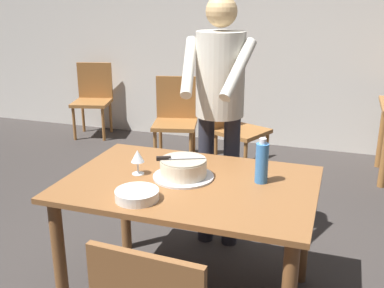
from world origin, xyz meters
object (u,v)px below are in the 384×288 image
cake_on_platter (183,169)px  water_bottle (262,162)px  background_chair_1 (176,117)px  background_chair_2 (93,97)px  background_chair_0 (236,124)px  wine_glass_near (138,157)px  main_dining_table (190,201)px  plate_stack (137,195)px  person_cutting_cake (220,97)px  cake_knife (170,158)px

cake_on_platter → water_bottle: water_bottle is taller
background_chair_1 → background_chair_2: (-1.34, 0.60, 0.00)m
water_bottle → background_chair_0: size_ratio=0.28×
wine_glass_near → background_chair_1: bearing=105.2°
wine_glass_near → background_chair_1: background_chair_1 is taller
water_bottle → wine_glass_near: bearing=-171.1°
main_dining_table → plate_stack: size_ratio=6.20×
cake_on_platter → person_cutting_cake: 0.69m
water_bottle → cake_on_platter: bearing=-170.1°
water_bottle → main_dining_table: bearing=-162.9°
cake_knife → plate_stack: size_ratio=1.16×
background_chair_2 → main_dining_table: bearing=-51.0°
plate_stack → person_cutting_cake: 1.03m
background_chair_2 → cake_knife: bearing=-52.3°
person_cutting_cake → water_bottle: bearing=-54.9°
background_chair_1 → background_chair_2: bearing=155.9°
plate_stack → background_chair_1: 2.57m
cake_knife → cake_on_platter: bearing=24.2°
main_dining_table → water_bottle: water_bottle is taller
cake_on_platter → water_bottle: size_ratio=1.36×
plate_stack → water_bottle: bearing=37.3°
water_bottle → person_cutting_cake: size_ratio=0.15×
person_cutting_cake → background_chair_1: size_ratio=1.91×
cake_knife → water_bottle: (0.49, 0.10, -0.00)m
background_chair_0 → main_dining_table: bearing=-83.7°
main_dining_table → cake_on_platter: size_ratio=4.01×
person_cutting_cake → background_chair_0: person_cutting_cake is taller
background_chair_1 → person_cutting_cake: bearing=-59.5°
person_cutting_cake → background_chair_2: 3.09m
water_bottle → background_chair_2: bearing=134.6°
cake_on_platter → background_chair_1: size_ratio=0.38×
wine_glass_near → water_bottle: size_ratio=0.58×
plate_stack → background_chair_2: 3.69m
background_chair_0 → background_chair_1: (-0.66, 0.06, 0.00)m
wine_glass_near → cake_knife: bearing=1.0°
person_cutting_cake → main_dining_table: bearing=-88.2°
cake_knife → background_chair_2: bearing=127.7°
cake_on_platter → person_cutting_cake: bearing=87.4°
cake_knife → plate_stack: bearing=-100.5°
wine_glass_near → person_cutting_cake: size_ratio=0.08×
wine_glass_near → water_bottle: (0.68, 0.11, 0.01)m
wine_glass_near → person_cutting_cake: (0.29, 0.67, 0.22)m
water_bottle → background_chair_0: bearing=106.9°
background_chair_0 → cake_on_platter: bearing=-85.0°
main_dining_table → cake_on_platter: bearing=140.9°
background_chair_1 → background_chair_0: bearing=-5.3°
water_bottle → person_cutting_cake: (-0.39, 0.56, 0.21)m
plate_stack → background_chair_0: 2.41m
cake_knife → background_chair_1: 2.31m
main_dining_table → plate_stack: bearing=-119.9°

